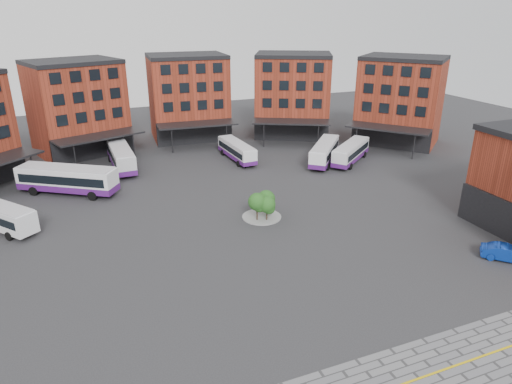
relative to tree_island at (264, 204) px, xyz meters
name	(u,v)px	position (x,y,z in m)	size (l,w,h in m)	color
ground	(293,274)	(-2.13, -11.71, -1.78)	(160.00, 160.00, 0.00)	#28282B
yellow_line	(419,378)	(-0.13, -25.71, -1.75)	(26.00, 0.15, 0.02)	gold
main_building	(154,113)	(-6.90, 26.54, 5.44)	(94.14, 42.48, 14.60)	maroon
tree_island	(264,204)	(0.00, 0.00, 0.00)	(4.40, 4.40, 3.25)	gray
bus_b	(67,179)	(-20.03, 15.98, 0.15)	(12.16, 9.38, 3.56)	white
bus_c	(121,156)	(-12.59, 23.82, 0.00)	(3.17, 11.73, 3.29)	silver
bus_d	(237,150)	(4.41, 21.12, -0.26)	(3.01, 10.09, 2.80)	white
bus_e	(324,152)	(16.34, 15.04, -0.11)	(9.06, 9.89, 3.08)	white
bus_f	(351,152)	(20.09, 13.58, -0.18)	(9.73, 8.42, 2.96)	white
blue_car	(507,253)	(17.38, -16.92, -1.05)	(1.55, 4.46, 1.47)	navy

